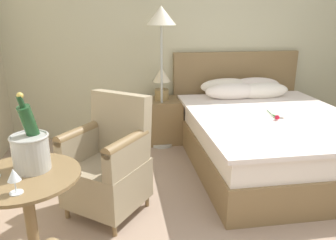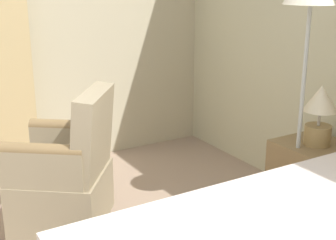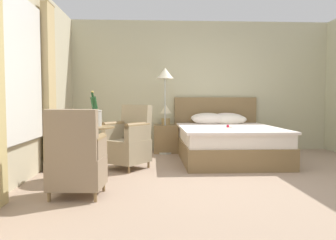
% 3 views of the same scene
% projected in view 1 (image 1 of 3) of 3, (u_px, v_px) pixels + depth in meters
% --- Properties ---
extents(wall_headboard_side, '(5.51, 0.12, 2.71)m').
position_uv_depth(wall_headboard_side, '(215.00, 33.00, 4.37)').
color(wall_headboard_side, beige).
rests_on(wall_headboard_side, ground).
extents(bed, '(1.73, 2.24, 1.12)m').
position_uv_depth(bed, '(265.00, 133.00, 3.66)').
color(bed, olive).
rests_on(bed, ground).
extents(nightstand, '(0.51, 0.45, 0.56)m').
position_uv_depth(nightstand, '(162.00, 120.00, 4.26)').
color(nightstand, olive).
rests_on(nightstand, ground).
extents(bedside_lamp, '(0.22, 0.22, 0.41)m').
position_uv_depth(bedside_lamp, '(162.00, 81.00, 4.10)').
color(bedside_lamp, '#9D7F4B').
rests_on(bedside_lamp, nightstand).
extents(floor_lamp_brass, '(0.34, 0.34, 1.69)m').
position_uv_depth(floor_lamp_brass, '(161.00, 30.00, 3.76)').
color(floor_lamp_brass, '#B4B7B1').
rests_on(floor_lamp_brass, ground).
extents(side_table_round, '(0.65, 0.65, 0.71)m').
position_uv_depth(side_table_round, '(30.00, 216.00, 1.99)').
color(side_table_round, olive).
rests_on(side_table_round, ground).
extents(champagne_bucket, '(0.22, 0.22, 0.48)m').
position_uv_depth(champagne_bucket, '(31.00, 147.00, 1.94)').
color(champagne_bucket, '#B5B4AC').
rests_on(champagne_bucket, side_table_round).
extents(wine_glass_near_edge, '(0.07, 0.07, 0.14)m').
position_uv_depth(wine_glass_near_edge, '(14.00, 176.00, 1.69)').
color(wine_glass_near_edge, white).
rests_on(wine_glass_near_edge, side_table_round).
extents(armchair_by_window, '(0.79, 0.79, 0.99)m').
position_uv_depth(armchair_by_window, '(109.00, 165.00, 2.69)').
color(armchair_by_window, olive).
rests_on(armchair_by_window, ground).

